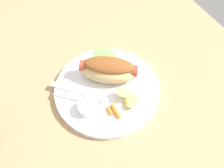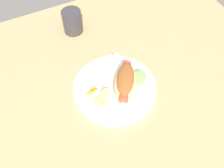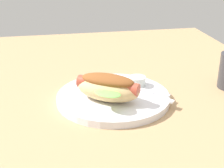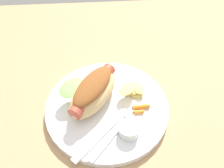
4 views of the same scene
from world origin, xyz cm
name	(u,v)px [view 3 (image 3 of 4)]	position (x,y,z in cm)	size (l,w,h in cm)	color
ground_plane	(121,100)	(0.00, 0.00, -0.90)	(120.00, 90.00, 1.80)	tan
plate	(113,97)	(1.88, -2.24, 0.80)	(25.80, 25.80, 1.60)	white
hot_dog	(108,87)	(4.62, -3.96, 4.75)	(14.57, 15.56, 5.99)	#DBB77A
sauce_ramekin	(137,81)	(-1.97, 4.45, 2.72)	(4.07, 4.07, 2.25)	white
fork	(141,90)	(1.11, 4.60, 1.80)	(10.31, 12.12, 0.40)	silver
knife	(143,94)	(3.31, 4.43, 1.78)	(15.09, 1.40, 0.36)	silver
chips_pile	(95,81)	(-4.00, -5.45, 2.75)	(6.95, 6.52, 2.85)	#E2D072
carrot_garnish	(113,81)	(-5.02, -1.01, 2.06)	(3.68, 1.79, 0.98)	orange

